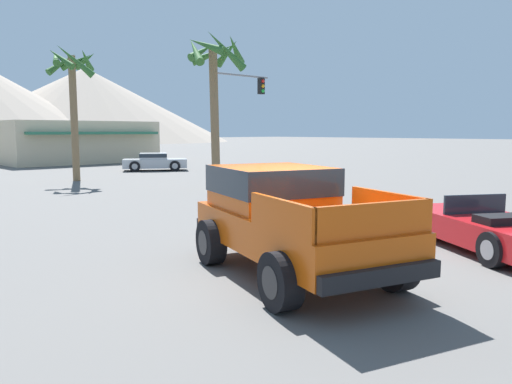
{
  "coord_description": "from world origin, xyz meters",
  "views": [
    {
      "loc": [
        -6.47,
        -5.96,
        2.52
      ],
      "look_at": [
        -0.2,
        0.84,
        1.4
      ],
      "focal_mm": 35.0,
      "sensor_mm": 36.0,
      "label": 1
    }
  ],
  "objects_px": {
    "parked_car_silver": "(155,161)",
    "palm_tree_short": "(72,81)",
    "palm_tree_tall": "(215,74)",
    "red_convertible_car": "(488,229)",
    "orange_pickup_truck": "(286,214)",
    "traffic_light_main": "(235,103)"
  },
  "relations": [
    {
      "from": "palm_tree_tall",
      "to": "palm_tree_short",
      "type": "height_order",
      "value": "palm_tree_short"
    },
    {
      "from": "parked_car_silver",
      "to": "palm_tree_short",
      "type": "bearing_deg",
      "value": -32.28
    },
    {
      "from": "traffic_light_main",
      "to": "palm_tree_tall",
      "type": "height_order",
      "value": "palm_tree_tall"
    },
    {
      "from": "orange_pickup_truck",
      "to": "palm_tree_tall",
      "type": "distance_m",
      "value": 13.24
    },
    {
      "from": "red_convertible_car",
      "to": "palm_tree_tall",
      "type": "bearing_deg",
      "value": 109.56
    },
    {
      "from": "red_convertible_car",
      "to": "orange_pickup_truck",
      "type": "bearing_deg",
      "value": -171.51
    },
    {
      "from": "parked_car_silver",
      "to": "red_convertible_car",
      "type": "bearing_deg",
      "value": 16.97
    },
    {
      "from": "red_convertible_car",
      "to": "parked_car_silver",
      "type": "relative_size",
      "value": 1.04
    },
    {
      "from": "red_convertible_car",
      "to": "parked_car_silver",
      "type": "distance_m",
      "value": 24.56
    },
    {
      "from": "palm_tree_short",
      "to": "traffic_light_main",
      "type": "bearing_deg",
      "value": -27.37
    },
    {
      "from": "orange_pickup_truck",
      "to": "palm_tree_tall",
      "type": "bearing_deg",
      "value": 74.67
    },
    {
      "from": "orange_pickup_truck",
      "to": "parked_car_silver",
      "type": "relative_size",
      "value": 1.18
    },
    {
      "from": "traffic_light_main",
      "to": "palm_tree_short",
      "type": "height_order",
      "value": "palm_tree_short"
    },
    {
      "from": "orange_pickup_truck",
      "to": "palm_tree_short",
      "type": "height_order",
      "value": "palm_tree_short"
    },
    {
      "from": "traffic_light_main",
      "to": "palm_tree_short",
      "type": "xyz_separation_m",
      "value": [
        -7.41,
        3.84,
        0.94
      ]
    },
    {
      "from": "traffic_light_main",
      "to": "palm_tree_short",
      "type": "distance_m",
      "value": 8.4
    },
    {
      "from": "red_convertible_car",
      "to": "parked_car_silver",
      "type": "bearing_deg",
      "value": 105.81
    },
    {
      "from": "orange_pickup_truck",
      "to": "traffic_light_main",
      "type": "distance_m",
      "value": 19.13
    },
    {
      "from": "palm_tree_short",
      "to": "red_convertible_car",
      "type": "bearing_deg",
      "value": -89.23
    },
    {
      "from": "palm_tree_tall",
      "to": "red_convertible_car",
      "type": "bearing_deg",
      "value": -100.97
    },
    {
      "from": "red_convertible_car",
      "to": "parked_car_silver",
      "type": "xyz_separation_m",
      "value": [
        6.24,
        23.76,
        0.14
      ]
    },
    {
      "from": "red_convertible_car",
      "to": "palm_tree_short",
      "type": "height_order",
      "value": "palm_tree_short"
    }
  ]
}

